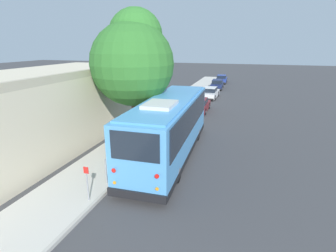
% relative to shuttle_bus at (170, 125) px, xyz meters
% --- Properties ---
extents(ground_plane, '(160.00, 160.00, 0.00)m').
position_rel_shuttle_bus_xyz_m(ground_plane, '(-1.33, -0.09, -1.91)').
color(ground_plane, '#3D3D3F').
extents(sidewalk_slab, '(80.00, 3.00, 0.15)m').
position_rel_shuttle_bus_xyz_m(sidewalk_slab, '(-1.33, 3.05, -1.84)').
color(sidewalk_slab, beige).
rests_on(sidewalk_slab, ground).
extents(curb_strip, '(80.00, 0.14, 0.15)m').
position_rel_shuttle_bus_xyz_m(curb_strip, '(-1.33, 1.47, -1.84)').
color(curb_strip, '#AAA69D').
rests_on(curb_strip, ground).
extents(shuttle_bus, '(10.60, 3.08, 3.56)m').
position_rel_shuttle_bus_xyz_m(shuttle_bus, '(0.00, 0.00, 0.00)').
color(shuttle_bus, '#4C93D1').
rests_on(shuttle_bus, ground).
extents(parked_sedan_maroon, '(4.15, 1.82, 1.27)m').
position_rel_shuttle_bus_xyz_m(parked_sedan_maroon, '(11.10, 0.42, -1.33)').
color(parked_sedan_maroon, maroon).
rests_on(parked_sedan_maroon, ground).
extents(parked_sedan_white, '(4.43, 1.87, 1.31)m').
position_rel_shuttle_bus_xyz_m(parked_sedan_white, '(18.05, 0.42, -1.31)').
color(parked_sedan_white, silver).
rests_on(parked_sedan_white, ground).
extents(parked_sedan_navy, '(4.53, 1.81, 1.33)m').
position_rel_shuttle_bus_xyz_m(parked_sedan_navy, '(25.40, 0.46, -1.29)').
color(parked_sedan_navy, '#19234C').
rests_on(parked_sedan_navy, ground).
extents(parked_sedan_blue, '(4.60, 1.90, 1.31)m').
position_rel_shuttle_bus_xyz_m(parked_sedan_blue, '(31.82, 0.55, -1.30)').
color(parked_sedan_blue, navy).
rests_on(parked_sedan_blue, ground).
extents(street_tree, '(5.12, 5.12, 8.28)m').
position_rel_shuttle_bus_xyz_m(street_tree, '(1.56, 2.84, 3.55)').
color(street_tree, brown).
rests_on(street_tree, sidewalk_slab).
extents(sign_post_near, '(0.06, 0.22, 1.50)m').
position_rel_shuttle_bus_xyz_m(sign_post_near, '(-5.62, 1.75, -0.99)').
color(sign_post_near, gray).
rests_on(sign_post_near, sidewalk_slab).
extents(sign_post_far, '(0.06, 0.06, 1.21)m').
position_rel_shuttle_bus_xyz_m(sign_post_far, '(-4.17, 1.75, -1.16)').
color(sign_post_far, gray).
rests_on(sign_post_far, sidewalk_slab).
extents(building_backdrop, '(24.00, 8.76, 4.82)m').
position_rel_shuttle_bus_xyz_m(building_backdrop, '(-1.07, 9.47, 0.31)').
color(building_backdrop, beige).
rests_on(building_backdrop, ground).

